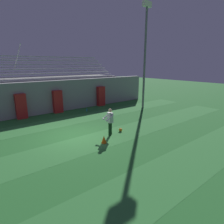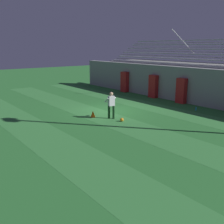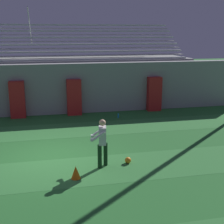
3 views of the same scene
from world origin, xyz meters
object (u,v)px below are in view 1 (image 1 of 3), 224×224
Objects in this scene: soccer_ball at (121,130)px; padding_pillar_gate_left at (21,106)px; floodlight_pole at (145,45)px; traffic_cone at (104,139)px; padding_pillar_far_right at (101,96)px; goalkeeper at (110,120)px; padding_pillar_gate_right at (58,102)px; water_bottle at (87,110)px.

padding_pillar_gate_left is at bearing 120.52° from soccer_ball.
traffic_cone is at bearing -150.39° from floodlight_pole.
padding_pillar_gate_left is 1.00× the size of padding_pillar_far_right.
goalkeeper is at bearing -65.65° from padding_pillar_gate_left.
padding_pillar_far_right is at bearing 0.00° from padding_pillar_gate_right.
padding_pillar_gate_left is 1.00× the size of padding_pillar_gate_right.
traffic_cone is (-1.90, -0.80, 0.10)m from soccer_ball.
goalkeeper is 1.42m from traffic_cone.
padding_pillar_gate_left is 8.95× the size of soccer_ball.
goalkeeper is at bearing 36.29° from traffic_cone.
traffic_cone reaches higher than water_bottle.
traffic_cone is 1.75× the size of water_bottle.
padding_pillar_far_right is at bearing 58.49° from goalkeeper.
floodlight_pole is 39.83× the size of water_bottle.
floodlight_pole is at bearing 29.61° from traffic_cone.
padding_pillar_gate_right reaches higher than soccer_ball.
floodlight_pole reaches higher than soccer_ball.
traffic_cone is (2.28, -7.91, -0.77)m from padding_pillar_gate_left.
goalkeeper is (3.26, -7.20, -0.03)m from padding_pillar_gate_left.
floodlight_pole is at bearing -48.54° from padding_pillar_far_right.
padding_pillar_far_right is 6.54m from floodlight_pole.
padding_pillar_gate_left reaches higher than traffic_cone.
padding_pillar_gate_right is 8.21× the size of water_bottle.
soccer_ball is (0.93, 0.09, -0.84)m from goalkeeper.
padding_pillar_far_right is 2.84m from water_bottle.
goalkeeper reaches higher than water_bottle.
floodlight_pole is (7.51, -3.23, 4.92)m from padding_pillar_gate_right.
padding_pillar_far_right reaches higher than goalkeeper.
padding_pillar_far_right is (7.67, 0.00, 0.00)m from padding_pillar_gate_left.
floodlight_pole is 11.05m from traffic_cone.
padding_pillar_gate_left and padding_pillar_far_right have the same top height.
water_bottle is at bearing 71.77° from goalkeeper.
floodlight_pole reaches higher than padding_pillar_far_right.
floodlight_pole is 43.46× the size of soccer_ball.
padding_pillar_gate_left is at bearing 162.93° from floodlight_pole.
water_bottle is at bearing 79.97° from soccer_ball.
padding_pillar_gate_left is 7.90m from goalkeeper.
water_bottle is at bearing 66.31° from traffic_cone.
water_bottle is at bearing -154.09° from padding_pillar_far_right.
padding_pillar_far_right is at bearing 63.92° from soccer_ball.
traffic_cone is at bearing -157.13° from soccer_ball.
traffic_cone is at bearing -143.71° from goalkeeper.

